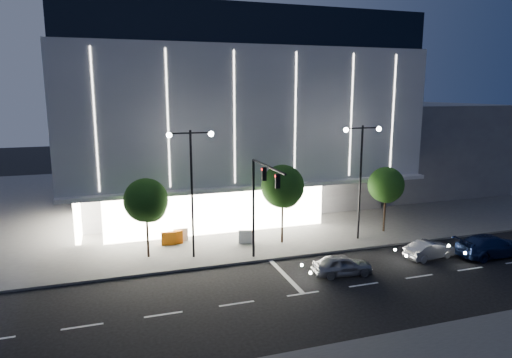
{
  "coord_description": "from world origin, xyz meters",
  "views": [
    {
      "loc": [
        -8.26,
        -24.05,
        11.59
      ],
      "look_at": [
        2.24,
        8.01,
        5.0
      ],
      "focal_mm": 32.0,
      "sensor_mm": 36.0,
      "label": 1
    }
  ],
  "objects_px": {
    "street_lamp_east": "(361,165)",
    "tree_left": "(146,203)",
    "car_third": "(491,246)",
    "barrier_b": "(181,235)",
    "car_lead": "(342,265)",
    "barrier_c": "(175,238)",
    "street_lamp_west": "(192,175)",
    "traffic_mast": "(260,193)",
    "barrier_d": "(246,237)",
    "tree_right": "(386,187)",
    "barrier_a": "(169,239)",
    "car_second": "(430,250)",
    "tree_mid": "(283,189)"
  },
  "relations": [
    {
      "from": "street_lamp_east",
      "to": "tree_right",
      "type": "relative_size",
      "value": 1.63
    },
    {
      "from": "street_lamp_west",
      "to": "car_lead",
      "type": "xyz_separation_m",
      "value": [
        8.49,
        -5.7,
        -5.3
      ]
    },
    {
      "from": "car_second",
      "to": "barrier_d",
      "type": "distance_m",
      "value": 13.24
    },
    {
      "from": "traffic_mast",
      "to": "street_lamp_east",
      "type": "height_order",
      "value": "street_lamp_east"
    },
    {
      "from": "street_lamp_east",
      "to": "barrier_b",
      "type": "height_order",
      "value": "street_lamp_east"
    },
    {
      "from": "barrier_b",
      "to": "car_second",
      "type": "bearing_deg",
      "value": -31.15
    },
    {
      "from": "street_lamp_east",
      "to": "tree_right",
      "type": "bearing_deg",
      "value": 18.63
    },
    {
      "from": "traffic_mast",
      "to": "car_third",
      "type": "bearing_deg",
      "value": -11.79
    },
    {
      "from": "barrier_c",
      "to": "traffic_mast",
      "type": "bearing_deg",
      "value": -52.53
    },
    {
      "from": "tree_left",
      "to": "barrier_a",
      "type": "distance_m",
      "value": 4.28
    },
    {
      "from": "barrier_b",
      "to": "street_lamp_west",
      "type": "bearing_deg",
      "value": -87.69
    },
    {
      "from": "barrier_c",
      "to": "street_lamp_west",
      "type": "bearing_deg",
      "value": -77.7
    },
    {
      "from": "tree_left",
      "to": "traffic_mast",
      "type": "bearing_deg",
      "value": -27.84
    },
    {
      "from": "street_lamp_east",
      "to": "barrier_d",
      "type": "distance_m",
      "value": 10.32
    },
    {
      "from": "tree_right",
      "to": "car_lead",
      "type": "bearing_deg",
      "value": -138.27
    },
    {
      "from": "street_lamp_east",
      "to": "barrier_a",
      "type": "height_order",
      "value": "street_lamp_east"
    },
    {
      "from": "barrier_b",
      "to": "barrier_c",
      "type": "xyz_separation_m",
      "value": [
        -0.49,
        -0.52,
        0.0
      ]
    },
    {
      "from": "car_second",
      "to": "tree_right",
      "type": "bearing_deg",
      "value": -10.27
    },
    {
      "from": "street_lamp_east",
      "to": "barrier_a",
      "type": "bearing_deg",
      "value": 167.99
    },
    {
      "from": "tree_right",
      "to": "barrier_b",
      "type": "distance_m",
      "value": 16.88
    },
    {
      "from": "car_lead",
      "to": "tree_left",
      "type": "bearing_deg",
      "value": 64.66
    },
    {
      "from": "car_second",
      "to": "car_lead",
      "type": "bearing_deg",
      "value": 87.79
    },
    {
      "from": "car_third",
      "to": "barrier_c",
      "type": "distance_m",
      "value": 22.83
    },
    {
      "from": "street_lamp_east",
      "to": "car_third",
      "type": "distance_m",
      "value": 10.66
    },
    {
      "from": "tree_right",
      "to": "barrier_d",
      "type": "height_order",
      "value": "tree_right"
    },
    {
      "from": "car_second",
      "to": "barrier_c",
      "type": "distance_m",
      "value": 18.45
    },
    {
      "from": "traffic_mast",
      "to": "car_third",
      "type": "xyz_separation_m",
      "value": [
        16.1,
        -3.36,
        -4.26
      ]
    },
    {
      "from": "tree_right",
      "to": "car_lead",
      "type": "xyz_separation_m",
      "value": [
        -7.54,
        -6.72,
        -3.23
      ]
    },
    {
      "from": "car_lead",
      "to": "barrier_b",
      "type": "height_order",
      "value": "car_lead"
    },
    {
      "from": "tree_right",
      "to": "barrier_d",
      "type": "relative_size",
      "value": 5.01
    },
    {
      "from": "street_lamp_west",
      "to": "barrier_d",
      "type": "bearing_deg",
      "value": 20.96
    },
    {
      "from": "street_lamp_east",
      "to": "car_third",
      "type": "bearing_deg",
      "value": -40.29
    },
    {
      "from": "car_third",
      "to": "barrier_b",
      "type": "bearing_deg",
      "value": 64.44
    },
    {
      "from": "tree_left",
      "to": "tree_mid",
      "type": "relative_size",
      "value": 0.93
    },
    {
      "from": "tree_mid",
      "to": "barrier_d",
      "type": "bearing_deg",
      "value": 167.02
    },
    {
      "from": "barrier_d",
      "to": "barrier_c",
      "type": "bearing_deg",
      "value": -179.5
    },
    {
      "from": "car_third",
      "to": "tree_right",
      "type": "bearing_deg",
      "value": 29.84
    },
    {
      "from": "street_lamp_west",
      "to": "car_second",
      "type": "xyz_separation_m",
      "value": [
        15.74,
        -5.02,
        -5.33
      ]
    },
    {
      "from": "car_lead",
      "to": "car_third",
      "type": "relative_size",
      "value": 0.72
    },
    {
      "from": "car_third",
      "to": "barrier_b",
      "type": "height_order",
      "value": "car_third"
    },
    {
      "from": "car_second",
      "to": "barrier_c",
      "type": "xyz_separation_m",
      "value": [
        -16.56,
        8.15,
        0.02
      ]
    },
    {
      "from": "tree_right",
      "to": "barrier_a",
      "type": "relative_size",
      "value": 5.01
    },
    {
      "from": "street_lamp_east",
      "to": "car_lead",
      "type": "relative_size",
      "value": 2.34
    },
    {
      "from": "street_lamp_east",
      "to": "tree_left",
      "type": "distance_m",
      "value": 16.12
    },
    {
      "from": "tree_right",
      "to": "traffic_mast",
      "type": "bearing_deg",
      "value": -162.98
    },
    {
      "from": "car_second",
      "to": "tree_left",
      "type": "bearing_deg",
      "value": 64.53
    },
    {
      "from": "street_lamp_east",
      "to": "barrier_c",
      "type": "bearing_deg",
      "value": 167.24
    },
    {
      "from": "street_lamp_east",
      "to": "car_lead",
      "type": "xyz_separation_m",
      "value": [
        -4.51,
        -5.7,
        -5.3
      ]
    },
    {
      "from": "tree_right",
      "to": "barrier_a",
      "type": "xyz_separation_m",
      "value": [
        -17.35,
        2.03,
        -3.23
      ]
    },
    {
      "from": "street_lamp_west",
      "to": "tree_right",
      "type": "distance_m",
      "value": 16.19
    }
  ]
}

